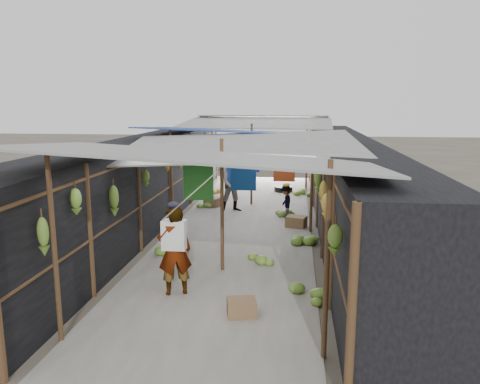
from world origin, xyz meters
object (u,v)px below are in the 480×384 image
at_px(black_basin, 283,189).
at_px(vendor_seated, 286,202).
at_px(vendor_elderly, 175,251).
at_px(shopper_blue, 234,184).
at_px(crate_near, 242,308).

xyz_separation_m(black_basin, vendor_seated, (0.18, -4.00, 0.38)).
distance_m(vendor_elderly, shopper_blue, 6.27).
bearing_deg(vendor_elderly, crate_near, 129.07).
bearing_deg(vendor_elderly, shopper_blue, -113.40).
bearing_deg(crate_near, vendor_seated, 73.12).
bearing_deg(shopper_blue, vendor_elderly, -110.62).
height_order(crate_near, shopper_blue, shopper_blue).
xyz_separation_m(crate_near, shopper_blue, (-1.04, 6.95, 0.73)).
height_order(vendor_elderly, vendor_seated, vendor_elderly).
bearing_deg(vendor_seated, shopper_blue, -125.77).
relative_size(vendor_elderly, shopper_blue, 0.92).
bearing_deg(shopper_blue, vendor_seated, -41.89).
distance_m(shopper_blue, vendor_seated, 1.76).
bearing_deg(vendor_elderly, black_basin, -121.09).
xyz_separation_m(vendor_elderly, shopper_blue, (0.18, 6.26, 0.07)).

